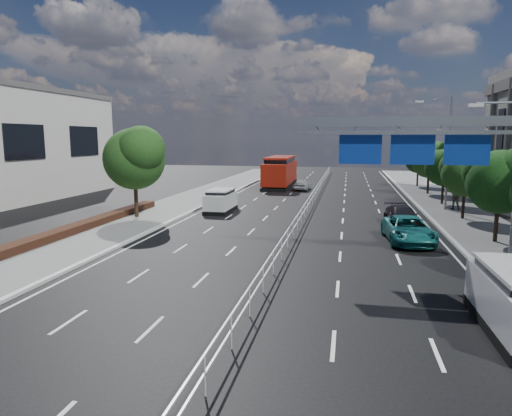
# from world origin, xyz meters

# --- Properties ---
(ground) EXTENTS (160.00, 160.00, 0.00)m
(ground) POSITION_xyz_m (0.00, 0.00, 0.00)
(ground) COLOR black
(ground) RESTS_ON ground
(median_fence) EXTENTS (0.05, 85.00, 1.02)m
(median_fence) POSITION_xyz_m (0.00, 22.50, 0.53)
(median_fence) COLOR silver
(median_fence) RESTS_ON ground
(overhead_gantry) EXTENTS (10.24, 0.38, 7.45)m
(overhead_gantry) POSITION_xyz_m (6.74, 10.05, 5.61)
(overhead_gantry) COLOR gray
(overhead_gantry) RESTS_ON ground
(streetlight_far) EXTENTS (2.78, 2.40, 9.00)m
(streetlight_far) POSITION_xyz_m (10.50, 26.00, 5.21)
(streetlight_far) COLOR gray
(streetlight_far) RESTS_ON ground
(near_tree_back) EXTENTS (4.84, 4.51, 6.69)m
(near_tree_back) POSITION_xyz_m (-11.94, 17.97, 4.61)
(near_tree_back) COLOR black
(near_tree_back) RESTS_ON ground
(far_tree_d) EXTENTS (3.85, 3.59, 5.34)m
(far_tree_d) POSITION_xyz_m (11.25, 14.48, 3.69)
(far_tree_d) COLOR black
(far_tree_d) RESTS_ON ground
(far_tree_e) EXTENTS (3.63, 3.38, 5.13)m
(far_tree_e) POSITION_xyz_m (11.25, 21.98, 3.56)
(far_tree_e) COLOR black
(far_tree_e) RESTS_ON ground
(far_tree_f) EXTENTS (3.52, 3.28, 5.02)m
(far_tree_f) POSITION_xyz_m (11.24, 29.48, 3.49)
(far_tree_f) COLOR black
(far_tree_f) RESTS_ON ground
(far_tree_g) EXTENTS (3.96, 3.69, 5.45)m
(far_tree_g) POSITION_xyz_m (11.25, 36.98, 3.75)
(far_tree_g) COLOR black
(far_tree_g) RESTS_ON ground
(far_tree_h) EXTENTS (3.41, 3.18, 4.91)m
(far_tree_h) POSITION_xyz_m (11.24, 44.48, 3.42)
(far_tree_h) COLOR black
(far_tree_h) RESTS_ON ground
(white_minivan) EXTENTS (1.79, 4.15, 1.80)m
(white_minivan) POSITION_xyz_m (-6.82, 22.24, 0.88)
(white_minivan) COLOR black
(white_minivan) RESTS_ON ground
(red_bus) EXTENTS (3.04, 12.10, 3.60)m
(red_bus) POSITION_xyz_m (-4.96, 42.01, 1.88)
(red_bus) COLOR black
(red_bus) RESTS_ON ground
(near_car_silver) EXTENTS (1.86, 4.01, 1.33)m
(near_car_silver) POSITION_xyz_m (-1.96, 38.81, 0.66)
(near_car_silver) COLOR #9FA2A6
(near_car_silver) RESTS_ON ground
(near_car_dark) EXTENTS (1.95, 5.12, 1.67)m
(near_car_dark) POSITION_xyz_m (-6.01, 50.97, 0.83)
(near_car_dark) COLOR black
(near_car_dark) RESTS_ON ground
(parked_car_teal) EXTENTS (2.79, 5.36, 1.44)m
(parked_car_teal) POSITION_xyz_m (6.50, 14.01, 0.72)
(parked_car_teal) COLOR #166362
(parked_car_teal) RESTS_ON ground
(parked_car_dark) EXTENTS (2.40, 4.71, 1.31)m
(parked_car_dark) POSITION_xyz_m (6.73, 19.00, 0.65)
(parked_car_dark) COLOR black
(parked_car_dark) RESTS_ON ground
(pedestrian_b) EXTENTS (1.14, 1.02, 1.93)m
(pedestrian_b) POSITION_xyz_m (11.56, 26.25, 1.10)
(pedestrian_b) COLOR gray
(pedestrian_b) RESTS_ON sidewalk_far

